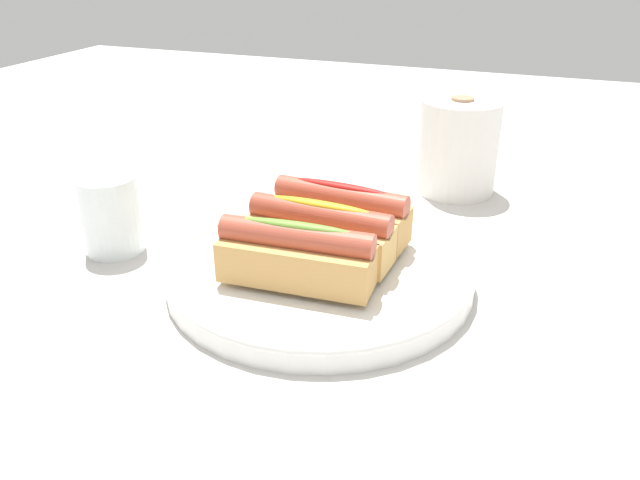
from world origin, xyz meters
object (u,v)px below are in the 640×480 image
object	(u,v)px
hotdog_back	(320,233)
water_glass	(110,219)
serving_bowl	(320,268)
paper_towel_roll	(458,147)
hotdog_side	(340,213)
hotdog_front	(296,256)

from	to	relation	value
hotdog_back	water_glass	size ratio (longest dim) A/B	1.69
hotdog_back	serving_bowl	bearing A→B (deg)	-16.70
water_glass	paper_towel_roll	world-z (taller)	paper_towel_roll
hotdog_side	water_glass	size ratio (longest dim) A/B	1.71
serving_bowl	hotdog_back	bearing A→B (deg)	163.30
hotdog_front	water_glass	xyz separation A→B (m)	(-0.25, 0.04, -0.02)
hotdog_side	water_glass	bearing A→B (deg)	-164.09
serving_bowl	hotdog_back	distance (m)	0.04
serving_bowl	hotdog_side	xyz separation A→B (m)	(0.00, 0.05, 0.04)
serving_bowl	hotdog_front	bearing A→B (deg)	-93.41
serving_bowl	hotdog_side	bearing A→B (deg)	86.59
hotdog_front	hotdog_side	xyz separation A→B (m)	(0.01, 0.11, 0.00)
serving_bowl	hotdog_back	size ratio (longest dim) A/B	2.12
serving_bowl	paper_towel_roll	bearing A→B (deg)	74.34
hotdog_back	paper_towel_roll	size ratio (longest dim) A/B	1.14
hotdog_front	hotdog_side	distance (m)	0.11
serving_bowl	hotdog_side	distance (m)	0.07
paper_towel_roll	hotdog_side	bearing A→B (deg)	-108.13
serving_bowl	water_glass	xyz separation A→B (m)	(-0.25, -0.02, 0.03)
hotdog_front	paper_towel_roll	world-z (taller)	paper_towel_roll
hotdog_front	serving_bowl	bearing A→B (deg)	86.59
hotdog_back	paper_towel_roll	bearing A→B (deg)	74.34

